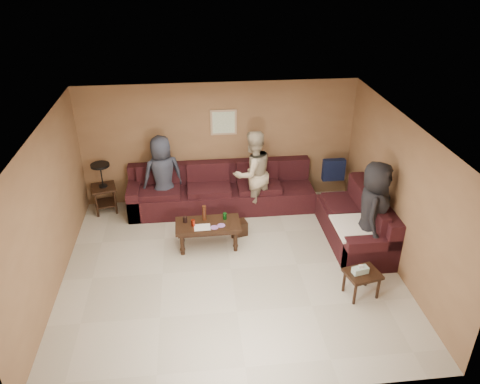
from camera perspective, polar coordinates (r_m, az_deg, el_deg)
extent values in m
plane|color=beige|center=(7.97, -1.14, -9.35)|extent=(5.50, 5.50, 0.00)
cube|color=silver|center=(6.75, -1.34, 7.32)|extent=(5.50, 5.00, 0.10)
cube|color=brown|center=(9.51, -2.59, 5.96)|extent=(5.50, 0.10, 2.50)
cube|color=brown|center=(5.26, 1.30, -15.18)|extent=(5.50, 0.10, 2.50)
cube|color=brown|center=(7.58, -22.43, -2.55)|extent=(0.10, 5.00, 2.50)
cube|color=brown|center=(7.96, 18.90, -0.38)|extent=(0.10, 5.00, 2.50)
cube|color=#341115|center=(9.55, -2.27, -0.76)|extent=(3.70, 0.90, 0.45)
cube|color=#341115|center=(9.64, -2.47, 2.53)|extent=(3.70, 0.24, 0.45)
cube|color=#341115|center=(9.57, -12.67, -0.82)|extent=(0.24, 0.90, 0.63)
cube|color=#341115|center=(8.77, 13.66, -4.54)|extent=(0.90, 2.00, 0.45)
cube|color=#341115|center=(8.66, 16.06, -1.86)|extent=(0.24, 2.00, 0.45)
cube|color=#341115|center=(8.05, 15.70, -7.36)|extent=(0.90, 0.24, 0.63)
cube|color=black|center=(9.71, 11.34, 2.68)|extent=(0.45, 0.14, 0.45)
cube|color=white|center=(8.23, 14.92, -4.14)|extent=(1.00, 0.85, 0.04)
cube|color=black|center=(8.29, -3.94, -4.00)|extent=(1.15, 0.58, 0.06)
cube|color=black|center=(8.32, -3.92, -4.36)|extent=(1.06, 0.50, 0.05)
cylinder|color=black|center=(8.24, -7.05, -6.36)|extent=(0.07, 0.07, 0.42)
cylinder|color=black|center=(8.27, -0.55, -5.96)|extent=(0.07, 0.07, 0.42)
cylinder|color=black|center=(8.59, -7.09, -4.79)|extent=(0.07, 0.07, 0.42)
cylinder|color=black|center=(8.62, -0.86, -4.41)|extent=(0.07, 0.07, 0.42)
cylinder|color=#A22612|center=(8.19, -5.75, -3.76)|extent=(0.07, 0.07, 0.12)
cylinder|color=#167E25|center=(8.34, -1.86, -2.96)|extent=(0.07, 0.07, 0.12)
cylinder|color=#37190C|center=(8.30, -4.38, -2.57)|extent=(0.07, 0.07, 0.28)
cylinder|color=black|center=(8.31, -6.71, -3.35)|extent=(0.08, 0.08, 0.11)
cube|color=silver|center=(8.16, -4.62, -4.31)|extent=(0.28, 0.22, 0.00)
cylinder|color=#CF4981|center=(8.14, -3.15, -4.34)|extent=(0.14, 0.14, 0.01)
cylinder|color=#CF4981|center=(8.19, -2.30, -4.09)|extent=(0.14, 0.14, 0.01)
cube|color=black|center=(9.69, -16.31, 0.52)|extent=(0.55, 0.55, 0.05)
cube|color=black|center=(9.85, -16.04, -1.27)|extent=(0.49, 0.49, 0.03)
cylinder|color=black|center=(9.65, -17.08, -1.53)|extent=(0.05, 0.05, 0.53)
cylinder|color=black|center=(9.65, -14.93, -1.18)|extent=(0.05, 0.05, 0.53)
cylinder|color=black|center=(9.97, -17.24, -0.53)|extent=(0.05, 0.05, 0.53)
cylinder|color=black|center=(9.98, -15.17, -0.20)|extent=(0.05, 0.05, 0.53)
cylinder|color=black|center=(9.67, -16.34, 0.72)|extent=(0.16, 0.16, 0.03)
cylinder|color=black|center=(9.57, -16.53, 1.95)|extent=(0.03, 0.03, 0.44)
cylinder|color=black|center=(9.48, -16.71, 3.14)|extent=(0.37, 0.37, 0.05)
cube|color=black|center=(7.46, 14.72, -9.63)|extent=(0.59, 0.52, 0.05)
cylinder|color=black|center=(7.38, 13.83, -11.92)|extent=(0.05, 0.05, 0.40)
cylinder|color=black|center=(7.58, 16.50, -11.11)|extent=(0.05, 0.05, 0.40)
cylinder|color=black|center=(7.58, 12.58, -10.51)|extent=(0.05, 0.05, 0.40)
cylinder|color=black|center=(7.78, 15.20, -9.77)|extent=(0.05, 0.05, 0.40)
cube|color=silver|center=(7.40, 14.45, -9.22)|extent=(0.26, 0.17, 0.10)
cube|color=silver|center=(7.36, 14.52, -8.78)|extent=(0.06, 0.04, 0.05)
cube|color=black|center=(8.76, 0.02, -4.36)|extent=(0.28, 0.28, 0.28)
cube|color=tan|center=(9.34, -2.03, 8.50)|extent=(0.52, 0.03, 0.52)
cube|color=silver|center=(9.32, -2.02, 8.47)|extent=(0.44, 0.01, 0.44)
imported|color=#292D39|center=(9.27, -9.39, 1.99)|extent=(0.91, 0.73, 1.63)
imported|color=tan|center=(9.11, 1.56, 2.29)|extent=(1.04, 0.96, 1.74)
imported|color=black|center=(8.12, 15.88, -2.25)|extent=(0.86, 1.02, 1.77)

